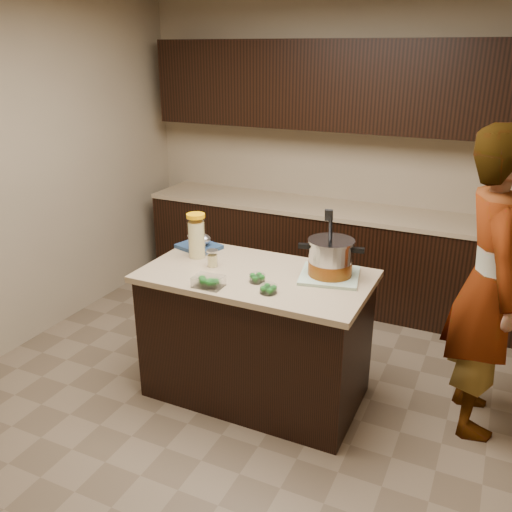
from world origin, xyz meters
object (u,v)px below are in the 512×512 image
at_px(stock_pot, 330,260).
at_px(person, 490,285).
at_px(lemonade_pitcher, 197,237).
at_px(island, 256,335).

xyz_separation_m(stock_pot, person, (0.93, 0.19, -0.07)).
height_order(stock_pot, person, person).
height_order(lemonade_pitcher, person, person).
relative_size(island, person, 0.77).
xyz_separation_m(island, stock_pot, (0.44, 0.15, 0.56)).
relative_size(island, stock_pot, 3.54).
bearing_deg(lemonade_pitcher, person, 7.47).
relative_size(island, lemonade_pitcher, 4.79).
bearing_deg(person, stock_pot, 87.92).
distance_m(stock_pot, person, 0.95).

